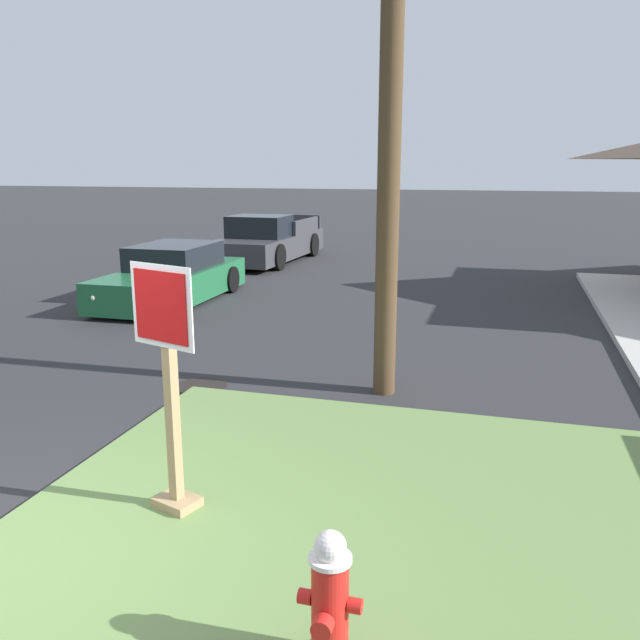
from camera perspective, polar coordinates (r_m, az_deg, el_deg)
grass_corner_patch at (r=5.76m, az=3.21°, el=-16.93°), size 5.65×5.19×0.08m
fire_hydrant at (r=4.12m, az=0.86°, el=-23.36°), size 0.38×0.34×0.85m
stop_sign at (r=5.56m, az=-12.94°, el=-6.58°), size 0.64×0.38×2.11m
manhole_cover at (r=9.10m, az=-10.34°, el=-5.69°), size 0.70×0.70×0.02m
parked_sedan_green at (r=14.82m, az=-12.75°, el=3.68°), size 1.93×4.38×1.25m
pickup_truck_charcoal at (r=20.56m, az=-4.58°, el=6.79°), size 2.17×5.33×1.48m
utility_pole at (r=8.43m, az=6.32°, el=23.85°), size 1.55×0.29×8.60m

